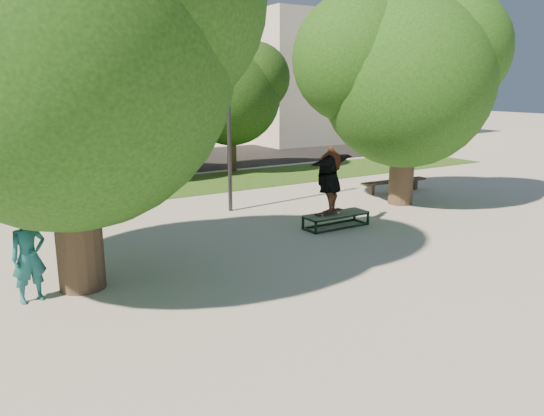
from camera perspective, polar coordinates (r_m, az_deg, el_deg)
ground at (r=11.29m, az=2.92°, el=-5.94°), size 120.00×120.00×0.00m
grass_strip at (r=19.91m, az=-10.53°, el=2.30°), size 30.00×4.00×0.02m
asphalt_strip at (r=25.73m, az=-18.02°, el=4.30°), size 40.00×8.00×0.01m
tree_left at (r=10.01m, az=-22.31°, el=16.41°), size 6.96×5.95×7.12m
tree_right at (r=16.88m, az=13.93°, el=14.17°), size 6.24×5.33×6.51m
bg_tree_mid at (r=21.41m, az=-18.96°, el=13.36°), size 5.76×4.92×6.24m
bg_tree_right at (r=22.88m, az=-4.70°, el=12.64°), size 5.04×4.31×5.43m
lamppost at (r=15.48m, az=-4.69°, el=11.13°), size 0.25×0.15×6.11m
side_building at (r=39.07m, az=6.21°, el=13.56°), size 15.00×10.00×8.00m
grind_box at (r=14.11m, az=6.90°, el=-1.29°), size 1.80×0.60×0.38m
skater_rig at (r=13.72m, az=6.19°, el=3.12°), size 2.17×1.40×1.80m
bystander at (r=10.04m, az=-24.72°, el=-4.76°), size 0.66×0.50×1.62m
bench at (r=19.08m, az=13.01°, el=2.74°), size 2.73×0.49×0.42m
car_silver_a at (r=24.86m, az=-26.06°, el=4.97°), size 2.31×4.42×1.44m
car_grey at (r=23.99m, az=-14.24°, el=5.78°), size 3.52×5.91×1.54m
car_silver_b at (r=26.24m, az=-17.36°, el=6.26°), size 3.01×5.78×1.60m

